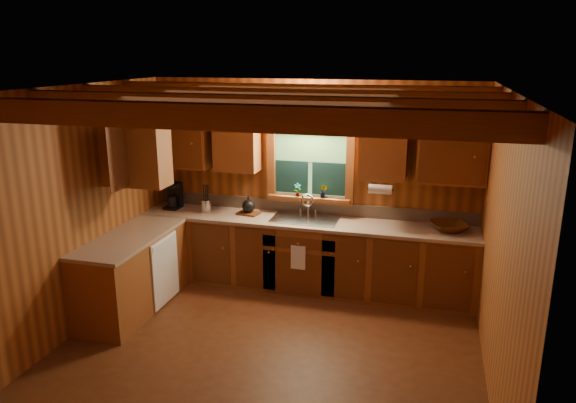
# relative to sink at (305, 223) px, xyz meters

# --- Properties ---
(room) EXTENTS (4.20, 4.20, 4.20)m
(room) POSITION_rel_sink_xyz_m (0.00, -1.60, 0.44)
(room) COLOR #552B14
(room) RESTS_ON ground
(ceiling_beams) EXTENTS (4.20, 2.54, 0.18)m
(ceiling_beams) POSITION_rel_sink_xyz_m (0.00, -1.60, 1.63)
(ceiling_beams) COLOR brown
(ceiling_beams) RESTS_ON room
(base_cabinets) EXTENTS (4.20, 2.22, 0.86)m
(base_cabinets) POSITION_rel_sink_xyz_m (-0.49, -0.32, -0.43)
(base_cabinets) COLOR brown
(base_cabinets) RESTS_ON ground
(countertop) EXTENTS (4.20, 2.24, 0.04)m
(countertop) POSITION_rel_sink_xyz_m (-0.48, -0.31, 0.02)
(countertop) COLOR tan
(countertop) RESTS_ON base_cabinets
(backsplash) EXTENTS (4.20, 0.02, 0.16)m
(backsplash) POSITION_rel_sink_xyz_m (0.00, 0.28, 0.12)
(backsplash) COLOR #9D8069
(backsplash) RESTS_ON room
(dishwasher_panel) EXTENTS (0.02, 0.60, 0.80)m
(dishwasher_panel) POSITION_rel_sink_xyz_m (-1.47, -0.92, -0.43)
(dishwasher_panel) COLOR white
(dishwasher_panel) RESTS_ON base_cabinets
(upper_cabinets) EXTENTS (4.19, 1.77, 0.78)m
(upper_cabinets) POSITION_rel_sink_xyz_m (-0.56, -0.18, 0.98)
(upper_cabinets) COLOR brown
(upper_cabinets) RESTS_ON room
(window) EXTENTS (1.12, 0.08, 1.00)m
(window) POSITION_rel_sink_xyz_m (0.00, 0.26, 0.67)
(window) COLOR brown
(window) RESTS_ON room
(window_sill) EXTENTS (1.06, 0.14, 0.04)m
(window_sill) POSITION_rel_sink_xyz_m (0.00, 0.22, 0.26)
(window_sill) COLOR brown
(window_sill) RESTS_ON room
(wall_sconce) EXTENTS (0.45, 0.21, 0.17)m
(wall_sconce) POSITION_rel_sink_xyz_m (0.00, 0.14, 1.31)
(wall_sconce) COLOR black
(wall_sconce) RESTS_ON room
(paper_towel_roll) EXTENTS (0.27, 0.11, 0.11)m
(paper_towel_roll) POSITION_rel_sink_xyz_m (0.92, -0.07, 0.51)
(paper_towel_roll) COLOR white
(paper_towel_roll) RESTS_ON upper_cabinets
(dish_towel) EXTENTS (0.18, 0.01, 0.30)m
(dish_towel) POSITION_rel_sink_xyz_m (0.00, -0.34, -0.34)
(dish_towel) COLOR white
(dish_towel) RESTS_ON base_cabinets
(sink) EXTENTS (0.82, 0.48, 0.43)m
(sink) POSITION_rel_sink_xyz_m (0.00, 0.00, 0.00)
(sink) COLOR silver
(sink) RESTS_ON countertop
(coffee_maker) EXTENTS (0.19, 0.25, 0.34)m
(coffee_maker) POSITION_rel_sink_xyz_m (-1.82, 0.05, 0.21)
(coffee_maker) COLOR black
(coffee_maker) RESTS_ON countertop
(utensil_crock) EXTENTS (0.13, 0.13, 0.37)m
(utensil_crock) POSITION_rel_sink_xyz_m (-1.33, -0.01, 0.14)
(utensil_crock) COLOR silver
(utensil_crock) RESTS_ON countertop
(cutting_board) EXTENTS (0.30, 0.24, 0.02)m
(cutting_board) POSITION_rel_sink_xyz_m (-0.75, 0.04, 0.06)
(cutting_board) COLOR #5A2B13
(cutting_board) RESTS_ON countertop
(teakettle) EXTENTS (0.17, 0.17, 0.21)m
(teakettle) POSITION_rel_sink_xyz_m (-0.75, 0.04, 0.15)
(teakettle) COLOR black
(teakettle) RESTS_ON cutting_board
(wicker_basket) EXTENTS (0.52, 0.52, 0.10)m
(wicker_basket) POSITION_rel_sink_xyz_m (1.73, 0.02, 0.09)
(wicker_basket) COLOR #48230C
(wicker_basket) RESTS_ON countertop
(potted_plant_left) EXTENTS (0.11, 0.10, 0.18)m
(potted_plant_left) POSITION_rel_sink_xyz_m (-0.14, 0.19, 0.37)
(potted_plant_left) COLOR #5A2B13
(potted_plant_left) RESTS_ON window_sill
(potted_plant_right) EXTENTS (0.12, 0.11, 0.18)m
(potted_plant_right) POSITION_rel_sink_xyz_m (0.19, 0.20, 0.37)
(potted_plant_right) COLOR #5A2B13
(potted_plant_right) RESTS_ON window_sill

